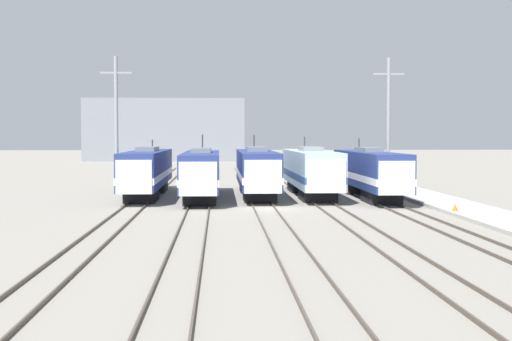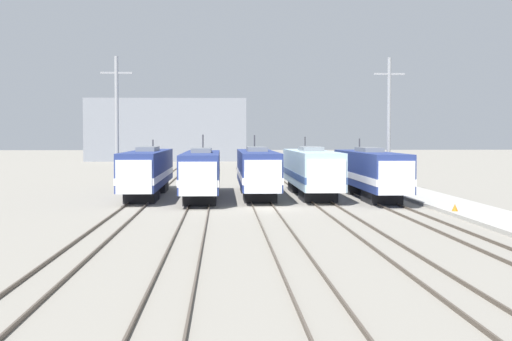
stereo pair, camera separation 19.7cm
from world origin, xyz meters
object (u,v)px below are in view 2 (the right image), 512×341
object	(u,v)px
locomotive_center	(257,171)
locomotive_center_right	(311,171)
catenary_tower_right	(389,123)
locomotive_far_left	(147,171)
locomotive_center_left	(201,173)
locomotive_far_right	(370,172)
catenary_tower_left	(117,123)
traffic_cone	(455,207)

from	to	relation	value
locomotive_center	locomotive_center_right	size ratio (longest dim) A/B	1.01
catenary_tower_right	locomotive_center	bearing A→B (deg)	-166.03
locomotive_far_left	locomotive_center	world-z (taller)	locomotive_center
locomotive_center_left	locomotive_far_right	size ratio (longest dim) A/B	0.98
locomotive_center_left	catenary_tower_left	world-z (taller)	catenary_tower_left
locomotive_center_left	traffic_cone	world-z (taller)	locomotive_center_left
locomotive_center_left	locomotive_center_right	distance (m)	9.27
catenary_tower_left	traffic_cone	world-z (taller)	catenary_tower_left
catenary_tower_right	traffic_cone	distance (m)	18.07
locomotive_center	locomotive_center_right	xyz separation A→B (m)	(4.50, 0.17, 0.01)
locomotive_far_left	locomotive_far_right	size ratio (longest dim) A/B	1.05
locomotive_center_left	traffic_cone	distance (m)	20.48
locomotive_far_left	locomotive_center_right	distance (m)	13.51
traffic_cone	locomotive_far_right	bearing A→B (deg)	102.81
locomotive_far_left	locomotive_center_left	distance (m)	5.11
locomotive_far_right	catenary_tower_right	xyz separation A→B (m)	(2.59, 4.80, 4.01)
locomotive_far_left	traffic_cone	bearing A→B (deg)	-35.18
locomotive_center	traffic_cone	distance (m)	18.61
catenary_tower_left	locomotive_far_right	bearing A→B (deg)	-12.96
locomotive_far_right	traffic_cone	xyz separation A→B (m)	(2.81, -12.37, -1.62)
locomotive_center_left	locomotive_far_right	distance (m)	13.51
catenary_tower_left	locomotive_center	bearing A→B (deg)	-13.70
locomotive_center_right	traffic_cone	xyz separation A→B (m)	(7.32, -14.45, -1.63)
locomotive_center	locomotive_far_right	bearing A→B (deg)	-11.97
catenary_tower_right	locomotive_center_left	bearing A→B (deg)	-163.06
locomotive_far_right	catenary_tower_left	size ratio (longest dim) A/B	1.57
locomotive_center_right	catenary_tower_left	world-z (taller)	catenary_tower_left
locomotive_center_left	catenary_tower_right	size ratio (longest dim) A/B	1.54
locomotive_far_left	catenary_tower_right	size ratio (longest dim) A/B	1.64
locomotive_center_left	traffic_cone	xyz separation A→B (m)	(16.32, -12.26, -1.60)
locomotive_center	catenary_tower_left	xyz separation A→B (m)	(-11.84, 2.89, 4.00)
locomotive_center	locomotive_center_right	distance (m)	4.51
locomotive_center_left	locomotive_center	size ratio (longest dim) A/B	0.98
locomotive_center_left	locomotive_center_right	xyz separation A→B (m)	(9.01, 2.19, 0.04)
locomotive_far_right	traffic_cone	world-z (taller)	locomotive_far_right
catenary_tower_left	traffic_cone	distance (m)	29.77
locomotive_center_left	catenary_tower_right	bearing A→B (deg)	16.94
locomotive_far_left	traffic_cone	size ratio (longest dim) A/B	41.66
locomotive_center_left	locomotive_center	xyz separation A→B (m)	(4.50, 2.02, 0.03)
locomotive_center_right	traffic_cone	world-z (taller)	locomotive_center_right
catenary_tower_left	traffic_cone	xyz separation A→B (m)	(23.66, -17.17, -5.63)
locomotive_far_right	traffic_cone	size ratio (longest dim) A/B	39.85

